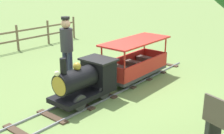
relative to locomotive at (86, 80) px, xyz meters
name	(u,v)px	position (x,y,z in m)	size (l,w,h in m)	color
ground_plane	(114,89)	(0.00, -0.89, -0.48)	(60.00, 60.00, 0.00)	#75934C
track	(113,89)	(0.00, -0.85, -0.47)	(0.76, 5.70, 0.04)	gray
locomotive	(86,80)	(0.00, 0.00, 0.00)	(0.72, 1.45, 1.03)	black
passenger_car	(135,63)	(0.00, -1.75, -0.06)	(0.82, 2.00, 0.97)	#3F3F3F
conductor_person	(67,45)	(1.11, -0.49, 0.47)	(0.30, 0.30, 1.62)	#282D47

